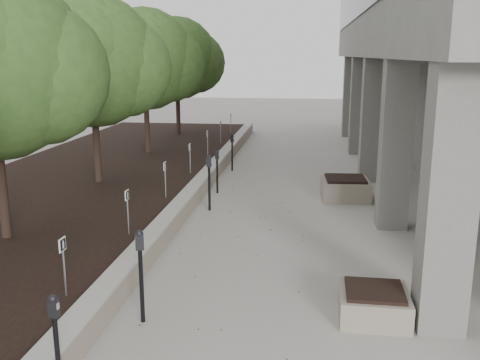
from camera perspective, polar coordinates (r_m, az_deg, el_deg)
The scene contains 21 objects.
ground at distance 8.11m, azimuth -3.42°, elevation -17.13°, with size 90.00×90.00×0.00m, color #A6A299.
retaining_wall at distance 16.64m, azimuth -3.89°, elevation -0.19°, with size 0.39×26.00×0.50m, color gray, non-canonical shape.
planting_bed at distance 17.72m, azimuth -15.63°, elevation 0.01°, with size 7.00×26.00×0.40m, color black.
crabapple_tree_3 at distance 16.12m, azimuth -15.33°, elevation 9.28°, with size 4.60×4.00×5.44m, color #2B4C1D, non-canonical shape.
crabapple_tree_4 at distance 20.83m, azimuth -10.03°, elevation 10.32°, with size 4.60×4.00×5.44m, color #2B4C1D, non-canonical shape.
crabapple_tree_5 at distance 25.64m, azimuth -6.69°, elevation 10.93°, with size 4.60×4.00×5.44m, color #2B4C1D, non-canonical shape.
parking_sign_2 at distance 8.85m, azimuth -18.19°, elevation -8.79°, with size 0.04×0.22×0.96m, color black, non-canonical shape.
parking_sign_3 at distance 11.47m, azimuth -11.83°, elevation -3.37°, with size 0.04×0.22×0.96m, color black, non-canonical shape.
parking_sign_4 at distance 14.24m, azimuth -7.94°, elevation 0.02°, with size 0.04×0.22×0.96m, color black, non-canonical shape.
parking_sign_5 at distance 17.09m, azimuth -5.33°, elevation 2.29°, with size 0.04×0.22×0.96m, color black, non-canonical shape.
parking_sign_6 at distance 19.98m, azimuth -3.46°, elevation 3.91°, with size 0.04×0.22×0.96m, color black, non-canonical shape.
parking_sign_7 at distance 22.90m, azimuth -2.06°, elevation 5.11°, with size 0.04×0.22×0.96m, color black, non-canonical shape.
parking_sign_8 at distance 25.84m, azimuth -0.98°, elevation 6.04°, with size 0.04×0.22×0.96m, color black, non-canonical shape.
parking_meter_1 at distance 7.04m, azimuth -18.87°, elevation -16.50°, with size 0.14×0.10×1.37m, color black, non-canonical shape.
parking_meter_2 at distance 8.52m, azimuth -10.46°, elevation -10.06°, with size 0.15×0.11×1.51m, color black, non-canonical shape.
parking_meter_3 at distance 16.11m, azimuth -2.44°, elevation 0.89°, with size 0.13×0.09×1.33m, color black, non-canonical shape.
parking_meter_4 at distance 14.30m, azimuth -3.28°, elevation -0.30°, with size 0.15×0.11×1.52m, color black, non-canonical shape.
parking_meter_5 at distance 19.24m, azimuth -0.84°, elevation 2.93°, with size 0.13×0.09×1.33m, color black, non-canonical shape.
planter_front at distance 8.96m, azimuth 14.03°, elevation -12.62°, with size 1.08×1.08×0.50m, color gray, non-canonical shape.
planter_back at distance 15.87m, azimuth 11.10°, elevation -0.83°, with size 1.34×1.34×0.63m, color gray, non-canonical shape.
berry_scatter at distance 12.64m, azimuth 0.34°, elevation -5.65°, with size 3.30×14.10×0.02m, color maroon, non-canonical shape.
Camera 1 is at (1.35, -6.87, 4.09)m, focal length 40.15 mm.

